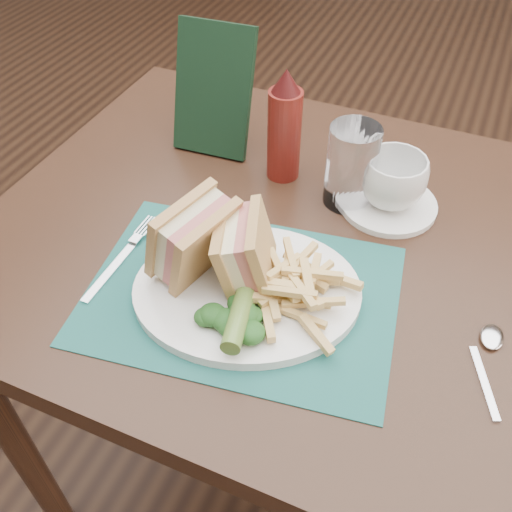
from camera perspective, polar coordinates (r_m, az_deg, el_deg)
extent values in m
plane|color=black|center=(1.73, 8.19, -5.64)|extent=(7.00, 7.00, 0.00)
cube|color=#1A544F|center=(0.76, -1.42, -3.83)|extent=(0.44, 0.34, 0.00)
cylinder|color=#4E702A|center=(0.69, -1.53, -5.42)|extent=(0.05, 0.12, 0.03)
cylinder|color=white|center=(0.91, 13.06, 5.08)|extent=(0.20, 0.20, 0.01)
imported|color=white|center=(0.88, 13.53, 7.31)|extent=(0.12, 0.12, 0.08)
cylinder|color=white|center=(0.88, 9.50, 8.85)|extent=(0.09, 0.09, 0.13)
cube|color=black|center=(0.98, -4.28, 16.19)|extent=(0.13, 0.09, 0.21)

